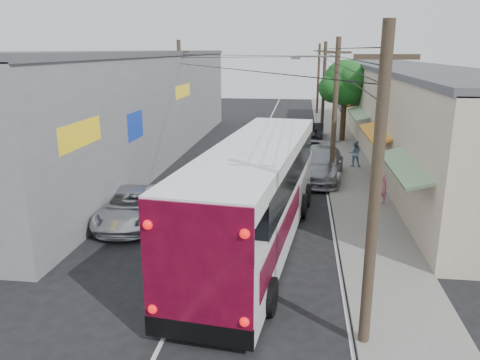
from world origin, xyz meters
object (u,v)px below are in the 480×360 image
(parked_suv, at_px, (320,164))
(parked_car_mid, at_px, (306,131))
(parked_car_far, at_px, (315,131))
(jeepney, at_px, (132,207))
(coach_bus, at_px, (257,193))
(pedestrian_near, at_px, (382,189))
(pedestrian_far, at_px, (355,153))

(parked_suv, relative_size, parked_car_mid, 1.32)
(parked_car_mid, relative_size, parked_car_far, 1.19)
(jeepney, height_order, parked_car_far, jeepney)
(coach_bus, height_order, parked_car_far, coach_bus)
(pedestrian_near, relative_size, pedestrian_far, 0.88)
(parked_suv, bearing_deg, parked_car_mid, 100.20)
(parked_suv, bearing_deg, pedestrian_far, 59.62)
(jeepney, height_order, pedestrian_far, pedestrian_far)
(jeepney, bearing_deg, parked_car_mid, 63.82)
(jeepney, xyz_separation_m, pedestrian_near, (11.20, 3.80, 0.12))
(parked_car_far, distance_m, pedestrian_near, 17.71)
(jeepney, bearing_deg, pedestrian_far, 41.13)
(parked_car_far, bearing_deg, coach_bus, -93.42)
(parked_suv, distance_m, parked_car_far, 12.98)
(jeepney, bearing_deg, coach_bus, -21.53)
(parked_suv, xyz_separation_m, parked_car_mid, (-0.80, 11.97, -0.10))
(jeepney, distance_m, parked_car_mid, 21.66)
(coach_bus, relative_size, parked_suv, 2.24)
(parked_suv, relative_size, parked_car_far, 1.57)
(jeepney, distance_m, pedestrian_near, 11.82)
(parked_suv, bearing_deg, pedestrian_near, -51.86)
(parked_car_mid, bearing_deg, jeepney, -109.45)
(coach_bus, xyz_separation_m, parked_car_mid, (1.98, 21.89, -1.25))
(coach_bus, distance_m, parked_car_far, 23.10)
(parked_suv, height_order, pedestrian_near, parked_suv)
(coach_bus, relative_size, parked_car_far, 3.51)
(parked_car_far, relative_size, pedestrian_near, 2.70)
(parked_car_far, height_order, pedestrian_far, pedestrian_far)
(jeepney, relative_size, parked_car_far, 1.32)
(coach_bus, distance_m, pedestrian_near, 7.86)
(pedestrian_near, xyz_separation_m, pedestrian_far, (-0.53, 7.56, 0.10))
(coach_bus, distance_m, parked_suv, 10.36)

